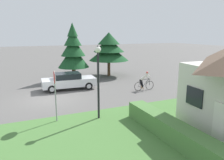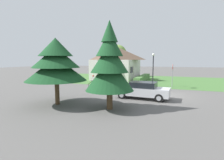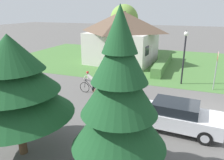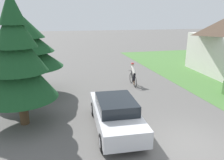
# 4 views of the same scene
# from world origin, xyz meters

# --- Properties ---
(ground_plane) EXTENTS (140.00, 140.00, 0.00)m
(ground_plane) POSITION_xyz_m (0.00, 0.00, 0.00)
(ground_plane) COLOR #5B5956
(sedan_left_lane) EXTENTS (2.01, 4.62, 1.44)m
(sedan_left_lane) POSITION_xyz_m (-2.33, 1.95, 0.72)
(sedan_left_lane) COLOR silver
(sedan_left_lane) RESTS_ON ground
(cyclist) EXTENTS (0.44, 1.84, 1.61)m
(cyclist) POSITION_xyz_m (0.54, 7.80, 0.76)
(cyclist) COLOR black
(cyclist) RESTS_ON ground
(conifer_tall_near) EXTENTS (3.21, 3.21, 5.85)m
(conifer_tall_near) POSITION_xyz_m (-6.29, 3.41, 3.04)
(conifer_tall_near) COLOR #4C3823
(conifer_tall_near) RESTS_ON ground
(conifer_tall_far) EXTENTS (4.39, 4.39, 4.88)m
(conifer_tall_far) POSITION_xyz_m (-6.49, 7.51, 3.11)
(conifer_tall_far) COLOR #4C3823
(conifer_tall_far) RESTS_ON ground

